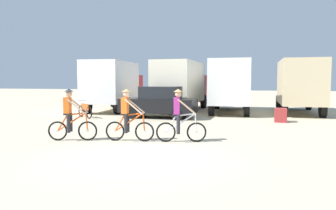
# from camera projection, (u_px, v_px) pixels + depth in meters

# --- Properties ---
(ground_plane) EXTENTS (120.00, 120.00, 0.00)m
(ground_plane) POSITION_uv_depth(u_px,v_px,m) (139.00, 157.00, 8.90)
(ground_plane) COLOR beige
(box_truck_avon_van) EXTENTS (2.83, 6.90, 3.35)m
(box_truck_avon_van) POSITION_uv_depth(u_px,v_px,m) (114.00, 84.00, 22.26)
(box_truck_avon_van) COLOR white
(box_truck_avon_van) RESTS_ON ground
(box_truck_cream_rv) EXTENTS (2.74, 6.87, 3.35)m
(box_truck_cream_rv) POSITION_uv_depth(u_px,v_px,m) (181.00, 84.00, 22.05)
(box_truck_cream_rv) COLOR beige
(box_truck_cream_rv) RESTS_ON ground
(box_truck_white_box) EXTENTS (2.57, 6.82, 3.35)m
(box_truck_white_box) POSITION_uv_depth(u_px,v_px,m) (230.00, 84.00, 20.94)
(box_truck_white_box) COLOR white
(box_truck_white_box) RESTS_ON ground
(box_truck_tan_camper) EXTENTS (2.48, 6.78, 3.35)m
(box_truck_tan_camper) POSITION_uv_depth(u_px,v_px,m) (299.00, 84.00, 20.49)
(box_truck_tan_camper) COLOR #CCB78E
(box_truck_tan_camper) RESTS_ON ground
(sedan_parked) EXTENTS (4.26, 1.90, 1.76)m
(sedan_parked) POSITION_uv_depth(u_px,v_px,m) (159.00, 102.00, 18.01)
(sedan_parked) COLOR black
(sedan_parked) RESTS_ON ground
(cyclist_orange_shirt) EXTENTS (1.69, 0.61, 1.82)m
(cyclist_orange_shirt) POSITION_uv_depth(u_px,v_px,m) (71.00, 117.00, 11.22)
(cyclist_orange_shirt) COLOR black
(cyclist_orange_shirt) RESTS_ON ground
(cyclist_cowboy_hat) EXTENTS (1.73, 0.52, 1.82)m
(cyclist_cowboy_hat) POSITION_uv_depth(u_px,v_px,m) (128.00, 117.00, 11.12)
(cyclist_cowboy_hat) COLOR black
(cyclist_cowboy_hat) RESTS_ON ground
(cyclist_near_camera) EXTENTS (1.70, 0.60, 1.82)m
(cyclist_near_camera) POSITION_uv_depth(u_px,v_px,m) (180.00, 117.00, 10.95)
(cyclist_near_camera) COLOR black
(cyclist_near_camera) RESTS_ON ground
(bicycle_spare) EXTENTS (1.41, 1.10, 0.97)m
(bicycle_spare) POSITION_uv_depth(u_px,v_px,m) (85.00, 111.00, 18.00)
(bicycle_spare) COLOR black
(bicycle_spare) RESTS_ON ground
(supply_crate) EXTENTS (0.60, 0.70, 0.70)m
(supply_crate) POSITION_uv_depth(u_px,v_px,m) (281.00, 115.00, 16.25)
(supply_crate) COLOR #9E2D2D
(supply_crate) RESTS_ON ground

